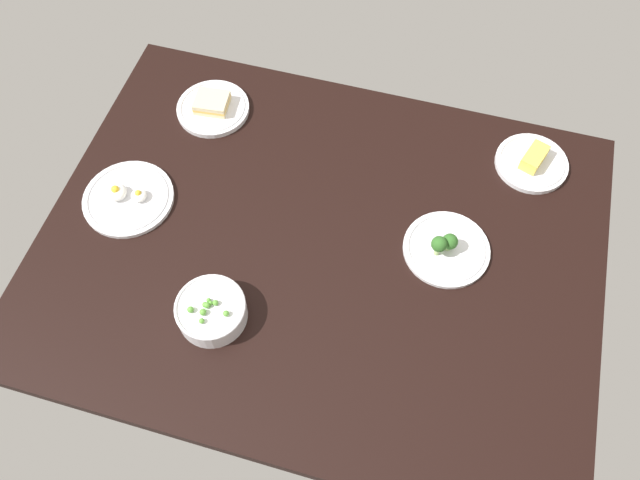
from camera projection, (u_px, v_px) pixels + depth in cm
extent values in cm
cube|color=black|center=(320.00, 248.00, 154.00)|extent=(134.23, 103.23, 4.00)
cylinder|color=silver|center=(213.00, 109.00, 172.50)|extent=(19.75, 19.75, 1.48)
torus|color=#B7B7BC|center=(213.00, 107.00, 171.86)|extent=(17.88, 17.88, 0.50)
cube|color=beige|center=(212.00, 105.00, 171.34)|extent=(9.45, 8.43, 1.20)
cube|color=#E5B24C|center=(212.00, 103.00, 170.47)|extent=(9.45, 8.43, 0.80)
cube|color=beige|center=(211.00, 100.00, 169.60)|extent=(9.45, 8.43, 1.20)
cylinder|color=silver|center=(446.00, 249.00, 150.99)|extent=(20.80, 20.80, 1.04)
torus|color=#B7B7BC|center=(447.00, 248.00, 150.54)|extent=(18.81, 18.81, 0.50)
cylinder|color=#9EBC72|center=(448.00, 247.00, 149.63)|extent=(1.36, 1.36, 1.92)
sphere|color=#2D6023|center=(450.00, 242.00, 147.53)|extent=(3.87, 3.87, 3.87)
cylinder|color=#9EBC72|center=(437.00, 250.00, 148.55)|extent=(1.34, 1.34, 2.99)
sphere|color=#2D6023|center=(439.00, 244.00, 146.01)|extent=(3.82, 3.82, 3.82)
cylinder|color=silver|center=(212.00, 311.00, 140.76)|extent=(15.72, 15.72, 5.19)
torus|color=silver|center=(210.00, 307.00, 138.51)|extent=(15.89, 15.89, 0.80)
sphere|color=#599E38|center=(203.00, 312.00, 137.03)|extent=(1.54, 1.54, 1.54)
sphere|color=#599E38|center=(226.00, 313.00, 136.95)|extent=(1.39, 1.39, 1.39)
sphere|color=#599E38|center=(209.00, 300.00, 138.73)|extent=(1.01, 1.01, 1.01)
sphere|color=#599E38|center=(205.00, 305.00, 138.03)|extent=(1.30, 1.30, 1.30)
sphere|color=#599E38|center=(202.00, 321.00, 136.17)|extent=(1.24, 1.24, 1.24)
sphere|color=#599E38|center=(206.00, 305.00, 138.13)|extent=(1.11, 1.11, 1.11)
sphere|color=#599E38|center=(210.00, 303.00, 138.40)|extent=(1.00, 1.00, 1.00)
sphere|color=#599E38|center=(191.00, 310.00, 137.37)|extent=(1.46, 1.46, 1.46)
sphere|color=#599E38|center=(207.00, 305.00, 137.91)|extent=(1.39, 1.39, 1.39)
sphere|color=#599E38|center=(215.00, 303.00, 138.25)|extent=(1.32, 1.32, 1.32)
cylinder|color=silver|center=(531.00, 163.00, 163.37)|extent=(18.68, 18.68, 1.41)
torus|color=#B7B7BC|center=(532.00, 162.00, 162.76)|extent=(16.94, 16.94, 0.50)
cube|color=#F2D14C|center=(534.00, 157.00, 161.18)|extent=(6.97, 9.34, 3.63)
cylinder|color=silver|center=(128.00, 199.00, 158.10)|extent=(22.73, 22.73, 1.14)
torus|color=#B7B7BC|center=(128.00, 197.00, 157.60)|extent=(20.50, 20.50, 0.50)
ellipsoid|color=white|center=(117.00, 192.00, 156.69)|extent=(5.06, 5.06, 2.78)
sphere|color=yellow|center=(115.00, 189.00, 155.60)|extent=(2.03, 2.03, 2.03)
ellipsoid|color=white|center=(139.00, 196.00, 156.48)|extent=(4.01, 4.01, 2.21)
sphere|color=yellow|center=(138.00, 194.00, 155.62)|extent=(1.60, 1.60, 1.60)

